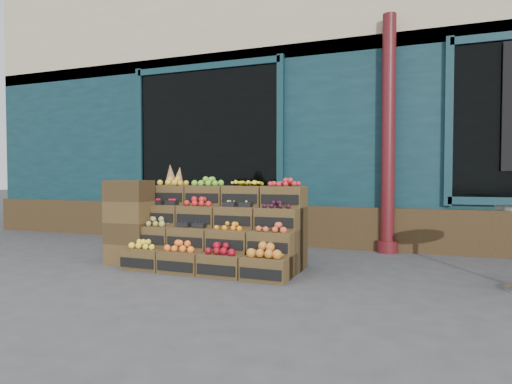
% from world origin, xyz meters
% --- Properties ---
extents(ground, '(60.00, 60.00, 0.00)m').
position_xyz_m(ground, '(0.00, 0.00, 0.00)').
color(ground, '#3D3D40').
rests_on(ground, ground).
extents(shop_facade, '(12.00, 6.24, 4.80)m').
position_xyz_m(shop_facade, '(0.00, 5.11, 2.40)').
color(shop_facade, '#0F2C33').
rests_on(shop_facade, ground).
extents(crate_display, '(1.91, 0.96, 1.19)m').
position_xyz_m(crate_display, '(-0.55, 0.41, 0.37)').
color(crate_display, '#48361C').
rests_on(crate_display, ground).
extents(spare_crates, '(0.51, 0.36, 0.99)m').
position_xyz_m(spare_crates, '(-1.61, 0.19, 0.49)').
color(spare_crates, '#48361C').
rests_on(spare_crates, ground).
extents(shopkeeper, '(0.89, 0.66, 2.22)m').
position_xyz_m(shopkeeper, '(-1.31, 2.83, 1.11)').
color(shopkeeper, '#144827').
rests_on(shopkeeper, ground).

